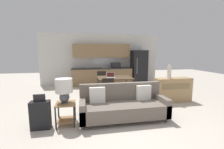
{
  "coord_description": "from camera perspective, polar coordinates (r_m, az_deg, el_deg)",
  "views": [
    {
      "loc": [
        -0.95,
        -3.56,
        1.71
      ],
      "look_at": [
        0.01,
        1.5,
        0.95
      ],
      "focal_mm": 24.0,
      "sensor_mm": 36.0,
      "label": 1
    }
  ],
  "objects": [
    {
      "name": "dining_chair_far_left",
      "position": [
        6.68,
        -3.96,
        -2.1
      ],
      "size": [
        0.45,
        0.45,
        0.88
      ],
      "rotation": [
        0.0,
        0.0,
        -0.08
      ],
      "color": "black",
      "rests_on": "ground_plane"
    },
    {
      "name": "ground_plane",
      "position": [
        4.06,
        4.03,
        -16.51
      ],
      "size": [
        20.0,
        20.0,
        0.0
      ],
      "primitive_type": "plane",
      "color": "beige"
    },
    {
      "name": "dining_chair_near_left",
      "position": [
        5.05,
        -1.75,
        -5.51
      ],
      "size": [
        0.43,
        0.43,
        0.88
      ],
      "rotation": [
        0.0,
        0.0,
        3.16
      ],
      "color": "black",
      "rests_on": "ground_plane"
    },
    {
      "name": "couch",
      "position": [
        3.97,
        4.16,
        -11.7
      ],
      "size": [
        2.19,
        0.8,
        0.9
      ],
      "color": "#3D2D1E",
      "rests_on": "ground_plane"
    },
    {
      "name": "table_lamp",
      "position": [
        3.67,
        -17.82,
        -4.9
      ],
      "size": [
        0.39,
        0.39,
        0.58
      ],
      "color": "#4C515B",
      "rests_on": "side_table"
    },
    {
      "name": "laptop",
      "position": [
        5.8,
        -0.46,
        -0.67
      ],
      "size": [
        0.32,
        0.26,
        0.2
      ],
      "rotation": [
        0.0,
        0.0,
        -0.01
      ],
      "color": "#B7BABC",
      "rests_on": "dining_table"
    },
    {
      "name": "kitchen_counter",
      "position": [
        8.0,
        -3.71,
        2.14
      ],
      "size": [
        3.18,
        0.65,
        2.15
      ],
      "color": "#8E704C",
      "rests_on": "ground_plane"
    },
    {
      "name": "wall_back",
      "position": [
        8.25,
        -4.08,
        5.88
      ],
      "size": [
        6.4,
        0.07,
        2.7
      ],
      "color": "silver",
      "rests_on": "ground_plane"
    },
    {
      "name": "dining_table",
      "position": [
        5.89,
        1.05,
        -1.65
      ],
      "size": [
        1.33,
        0.96,
        0.75
      ],
      "color": "brown",
      "rests_on": "ground_plane"
    },
    {
      "name": "suitcase",
      "position": [
        3.82,
        -25.58,
        -13.67
      ],
      "size": [
        0.42,
        0.22,
        0.8
      ],
      "color": "black",
      "rests_on": "ground_plane"
    },
    {
      "name": "credenza",
      "position": [
        5.65,
        22.13,
        -5.44
      ],
      "size": [
        1.27,
        0.39,
        0.84
      ],
      "color": "tan",
      "rests_on": "ground_plane"
    },
    {
      "name": "side_table",
      "position": [
        3.8,
        -17.19,
        -12.84
      ],
      "size": [
        0.44,
        0.44,
        0.53
      ],
      "color": "olive",
      "rests_on": "ground_plane"
    },
    {
      "name": "refrigerator",
      "position": [
        8.39,
        10.2,
        2.8
      ],
      "size": [
        0.8,
        0.71,
        1.83
      ],
      "color": "black",
      "rests_on": "ground_plane"
    },
    {
      "name": "vase",
      "position": [
        5.41,
        21.0,
        0.89
      ],
      "size": [
        0.13,
        0.13,
        0.47
      ],
      "color": "beige",
      "rests_on": "credenza"
    }
  ]
}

